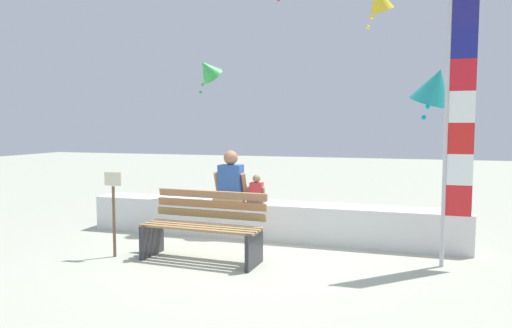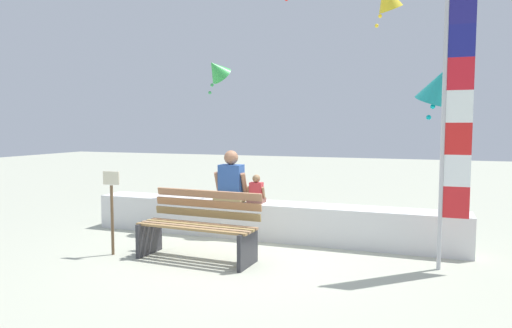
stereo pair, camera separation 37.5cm
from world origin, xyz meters
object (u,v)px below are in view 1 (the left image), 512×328
park_bench (204,228)px  kite_teal (435,86)px  sign_post (114,206)px  person_child (256,192)px  person_adult (231,181)px  flag_banner (456,118)px  kite_green (207,69)px

park_bench → kite_teal: bearing=45.2°
park_bench → sign_post: 1.25m
park_bench → person_child: bearing=76.6°
kite_teal → person_child: bearing=-147.8°
person_child → sign_post: 2.19m
person_adult → flag_banner: flag_banner is taller
person_child → sign_post: bearing=-133.7°
sign_post → person_adult: bearing=55.5°
kite_green → sign_post: 5.72m
person_adult → kite_green: 4.60m
park_bench → kite_teal: kite_teal is taller
park_bench → person_adult: person_adult is taller
park_bench → sign_post: size_ratio=1.42×
person_adult → sign_post: bearing=-124.5°
park_bench → person_child: person_child is taller
park_bench → person_adult: bearing=94.6°
park_bench → flag_banner: 3.45m
park_bench → flag_banner: (3.08, 0.58, 1.44)m
kite_teal → person_adult: bearing=-151.5°
kite_teal → sign_post: bearing=-142.1°
person_adult → person_child: bearing=0.1°
sign_post → park_bench: bearing=11.5°
person_child → kite_green: 4.85m
person_child → kite_teal: size_ratio=0.40×
park_bench → flag_banner: flag_banner is taller
person_adult → flag_banner: 3.42m
person_adult → park_bench: bearing=-85.4°
flag_banner → kite_teal: (-0.08, 2.44, 0.58)m
flag_banner → kite_teal: flag_banner is taller
flag_banner → sign_post: 4.50m
park_bench → kite_teal: size_ratio=1.48×
flag_banner → kite_green: size_ratio=3.58×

